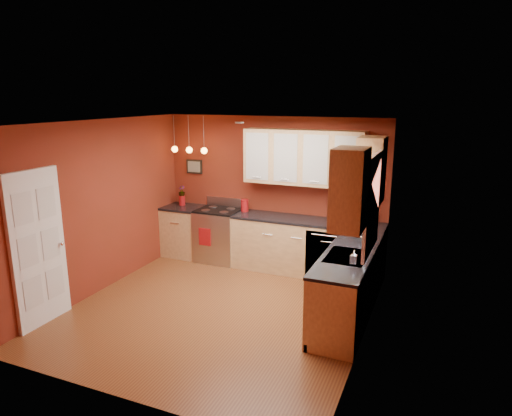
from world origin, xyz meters
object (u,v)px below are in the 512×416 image
at_px(red_canister, 245,205).
at_px(soap_pump, 354,257).
at_px(gas_range, 219,235).
at_px(coffee_maker, 360,215).
at_px(sink, 347,258).

xyz_separation_m(red_canister, soap_pump, (2.28, -1.87, -0.02)).
xyz_separation_m(gas_range, soap_pump, (2.75, -1.77, 0.55)).
relative_size(gas_range, coffee_maker, 3.93).
bearing_deg(sink, soap_pump, -63.89).
distance_m(sink, coffee_maker, 1.64).
xyz_separation_m(sink, red_canister, (-2.15, 1.60, 0.13)).
bearing_deg(gas_range, soap_pump, -32.73).
height_order(gas_range, soap_pump, soap_pump).
bearing_deg(gas_range, sink, -29.78).
distance_m(red_canister, coffee_maker, 2.02).
bearing_deg(soap_pump, red_canister, 140.65).
distance_m(gas_range, coffee_maker, 2.56).
relative_size(sink, coffee_maker, 2.48).
bearing_deg(soap_pump, gas_range, 147.27).
xyz_separation_m(sink, soap_pump, (0.13, -0.27, 0.11)).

